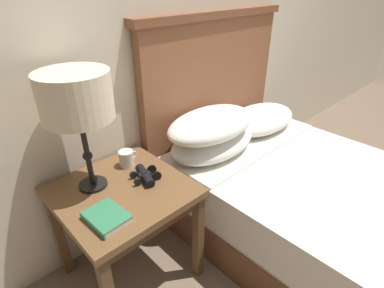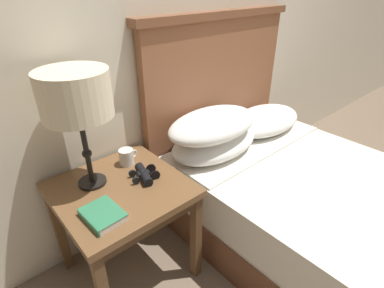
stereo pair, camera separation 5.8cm
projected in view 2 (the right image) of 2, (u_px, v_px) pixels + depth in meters
ground_plane at (303, 279)px, 1.63m from camera, size 20.00×20.00×0.00m
wall_back at (181, 5)px, 1.65m from camera, size 8.00×0.06×2.60m
nightstand at (122, 199)px, 1.44m from camera, size 0.58×0.58×0.57m
bed at (320, 208)px, 1.68m from camera, size 1.22×1.98×1.26m
table_lamp at (75, 96)px, 1.22m from camera, size 0.29×0.29×0.54m
book_on_nightstand at (102, 215)px, 1.22m from camera, size 0.15×0.18×0.03m
binoculars_pair at (144, 174)px, 1.45m from camera, size 0.15×0.16×0.05m
coffee_mug at (127, 157)px, 1.55m from camera, size 0.10×0.08×0.08m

